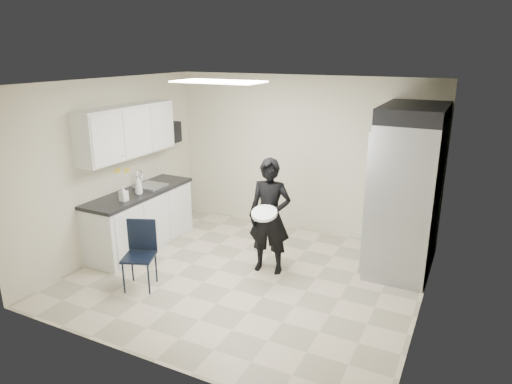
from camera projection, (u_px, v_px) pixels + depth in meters
The scene contains 21 objects.
floor at pixel (246, 277), 6.26m from camera, with size 4.50×4.50×0.00m, color #BFB096.
ceiling at pixel (244, 83), 5.48m from camera, with size 4.50×4.50×0.00m, color silver.
back_wall at pixel (301, 155), 7.58m from camera, with size 4.50×4.50×0.00m, color beige.
left_wall at pixel (112, 167), 6.82m from camera, with size 4.00×4.00×0.00m, color beige.
right_wall at pixel (430, 213), 4.91m from camera, with size 4.00×4.00×0.00m, color beige.
ceiling_panel at pixel (219, 82), 6.08m from camera, with size 1.20×0.60×0.02m, color white.
lower_counter at pixel (141, 220), 7.12m from camera, with size 0.60×1.90×0.86m, color silver.
countertop at pixel (139, 192), 6.99m from camera, with size 0.64×1.95×0.05m, color black.
sink at pixel (150, 189), 7.20m from camera, with size 0.42×0.40×0.14m, color gray.
faucet at pixel (140, 179), 7.24m from camera, with size 0.02×0.02×0.24m, color silver.
upper_cabinets at pixel (127, 131), 6.76m from camera, with size 0.35×1.80×0.75m, color silver.
towel_dispenser at pixel (171, 132), 7.83m from camera, with size 0.22×0.30×0.35m, color black.
notice_sticker_left at pixel (118, 171), 6.93m from camera, with size 0.00×0.12×0.07m, color yellow.
notice_sticker_right at pixel (127, 170), 7.11m from camera, with size 0.00×0.12×0.07m, color yellow.
commercial_fridge at pixel (406, 197), 6.26m from camera, with size 0.80×1.35×2.10m, color gray.
fridge_compressor at pixel (415, 112), 5.91m from camera, with size 0.80×1.35×0.20m, color black.
folding_chair at pixel (139, 257), 5.86m from camera, with size 0.38×0.38×0.86m, color black.
man_tuxedo at pixel (270, 217), 6.21m from camera, with size 0.59×0.39×1.61m, color black.
bucket_lid at pixel (264, 213), 5.94m from camera, with size 0.34×0.34×0.04m, color white.
soap_bottle_a at pixel (138, 185), 6.78m from camera, with size 0.11×0.11×0.29m, color white.
soap_bottle_b at pixel (123, 193), 6.49m from camera, with size 0.10×0.10×0.22m, color #ABACB7.
Camera 1 is at (2.62, -4.98, 2.98)m, focal length 32.00 mm.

